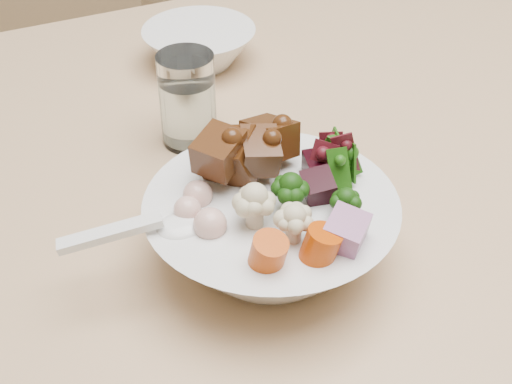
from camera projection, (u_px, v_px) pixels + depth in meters
dining_table at (397, 206)px, 0.83m from camera, size 1.72×0.97×0.80m
chair_far at (57, 128)px, 1.43m from camera, size 0.48×0.48×0.83m
food_bowl at (272, 225)px, 0.62m from camera, size 0.22×0.22×0.12m
soup_spoon at (164, 229)px, 0.58m from camera, size 0.12×0.05×0.02m
water_glass at (188, 103)px, 0.76m from camera, size 0.06×0.06×0.10m
side_bowl at (199, 46)px, 0.92m from camera, size 0.14×0.14×0.05m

